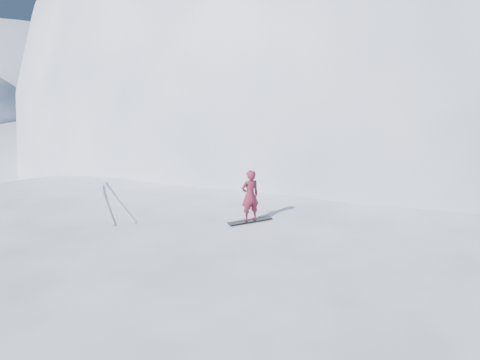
{
  "coord_description": "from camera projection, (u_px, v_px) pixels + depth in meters",
  "views": [
    {
      "loc": [
        -1.76,
        -11.01,
        7.29
      ],
      "look_at": [
        2.61,
        2.09,
        3.5
      ],
      "focal_mm": 32.0,
      "sensor_mm": 36.0,
      "label": 1
    }
  ],
  "objects": [
    {
      "name": "ground",
      "position": [
        178.0,
        320.0,
        12.53
      ],
      "size": [
        400.0,
        400.0,
        0.0
      ],
      "primitive_type": "plane",
      "color": "white",
      "rests_on": "ground"
    },
    {
      "name": "near_ridge",
      "position": [
        190.0,
        270.0,
        15.58
      ],
      "size": [
        36.0,
        28.0,
        4.8
      ],
      "primitive_type": "ellipsoid",
      "color": "white",
      "rests_on": "ground"
    },
    {
      "name": "summit_peak",
      "position": [
        347.0,
        138.0,
        43.03
      ],
      "size": [
        60.0,
        56.0,
        56.0
      ],
      "primitive_type": "ellipsoid",
      "color": "white",
      "rests_on": "ground"
    },
    {
      "name": "peak_shoulder",
      "position": [
        257.0,
        158.0,
        33.88
      ],
      "size": [
        28.0,
        24.0,
        18.0
      ],
      "primitive_type": "ellipsoid",
      "color": "white",
      "rests_on": "ground"
    },
    {
      "name": "wind_bumps",
      "position": [
        150.0,
        288.0,
        14.3
      ],
      "size": [
        16.0,
        14.4,
        1.0
      ],
      "color": "white",
      "rests_on": "ground"
    },
    {
      "name": "snowboard",
      "position": [
        250.0,
        221.0,
        13.69
      ],
      "size": [
        1.52,
        0.46,
        0.03
      ],
      "primitive_type": "cube",
      "rotation": [
        0.0,
        0.0,
        0.12
      ],
      "color": "black",
      "rests_on": "near_ridge"
    },
    {
      "name": "snowboarder",
      "position": [
        250.0,
        196.0,
        13.46
      ],
      "size": [
        0.64,
        0.46,
        1.65
      ],
      "primitive_type": "imported",
      "rotation": [
        0.0,
        0.0,
        3.26
      ],
      "color": "maroon",
      "rests_on": "snowboard"
    },
    {
      "name": "board_tracks",
      "position": [
        110.0,
        197.0,
        16.03
      ],
      "size": [
        1.14,
        5.99,
        0.04
      ],
      "color": "silver",
      "rests_on": "ground"
    }
  ]
}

